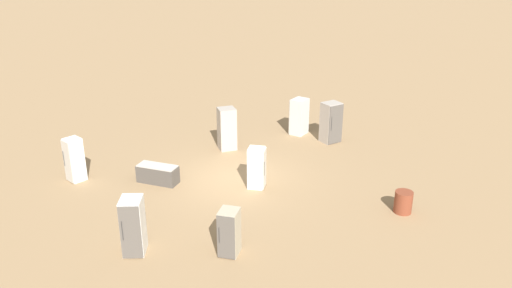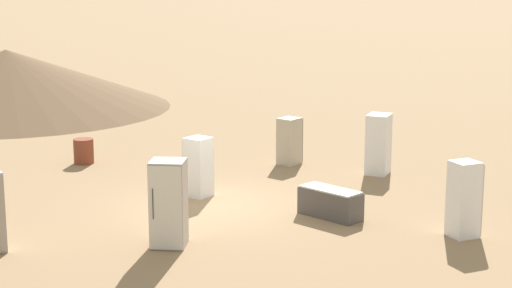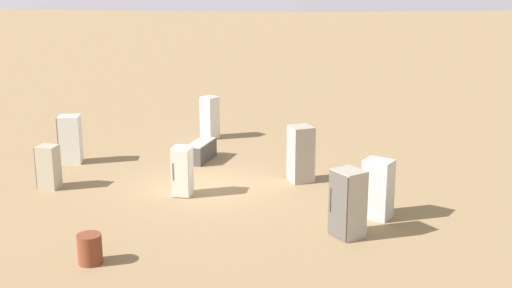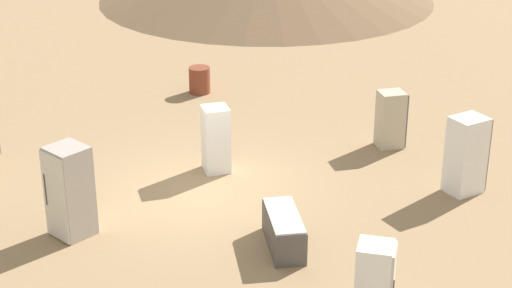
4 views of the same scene
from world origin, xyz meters
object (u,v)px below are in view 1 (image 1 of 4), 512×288
object	(u,v)px
discarded_fridge_5	(257,168)
discarded_fridge_7	(133,226)
discarded_fridge_4	(299,116)
discarded_fridge_0	(227,129)
rusty_barrel	(403,202)
discarded_fridge_3	(74,160)
discarded_fridge_6	(229,232)
discarded_fridge_1	(331,122)
discarded_fridge_2	(158,174)

from	to	relation	value
discarded_fridge_5	discarded_fridge_7	bearing A→B (deg)	-27.87
discarded_fridge_4	discarded_fridge_7	xyz separation A→B (m)	(-5.57, 10.15, 0.01)
discarded_fridge_0	discarded_fridge_4	size ratio (longest dim) A/B	1.09
rusty_barrel	discarded_fridge_5	bearing A→B (deg)	36.82
discarded_fridge_3	discarded_fridge_7	xyz separation A→B (m)	(-5.96, -0.26, 0.02)
discarded_fridge_6	discarded_fridge_7	world-z (taller)	discarded_fridge_7
discarded_fridge_0	discarded_fridge_3	xyz separation A→B (m)	(0.25, 6.53, -0.09)
discarded_fridge_3	discarded_fridge_7	size ratio (longest dim) A/B	0.98
discarded_fridge_1	discarded_fridge_2	xyz separation A→B (m)	(0.17, 8.39, -0.59)
discarded_fridge_2	discarded_fridge_4	bearing A→B (deg)	152.77
discarded_fridge_0	discarded_fridge_7	xyz separation A→B (m)	(-5.71, 6.28, -0.07)
discarded_fridge_4	discarded_fridge_6	size ratio (longest dim) A/B	1.22
discarded_fridge_1	discarded_fridge_4	distance (m)	1.76
discarded_fridge_1	discarded_fridge_4	size ratio (longest dim) A/B	1.08
discarded_fridge_2	discarded_fridge_3	world-z (taller)	discarded_fridge_3
discarded_fridge_1	discarded_fridge_3	world-z (taller)	discarded_fridge_1
discarded_fridge_2	rusty_barrel	world-z (taller)	rusty_barrel
discarded_fridge_3	rusty_barrel	xyz separation A→B (m)	(-8.48, -8.80, -0.48)
rusty_barrel	discarded_fridge_6	bearing A→B (deg)	81.12
discarded_fridge_0	discarded_fridge_1	distance (m)	4.81
discarded_fridge_6	discarded_fridge_7	xyz separation A→B (m)	(1.55, 2.33, 0.16)
discarded_fridge_6	discarded_fridge_5	bearing A→B (deg)	-85.49
discarded_fridge_1	discarded_fridge_3	bearing A→B (deg)	-10.10
discarded_fridge_0	discarded_fridge_2	size ratio (longest dim) A/B	1.17
discarded_fridge_1	discarded_fridge_7	world-z (taller)	discarded_fridge_1
discarded_fridge_3	discarded_fridge_6	xyz separation A→B (m)	(-7.51, -2.59, -0.15)
discarded_fridge_6	discarded_fridge_1	bearing A→B (deg)	-99.94
discarded_fridge_2	discarded_fridge_5	size ratio (longest dim) A/B	1.03
discarded_fridge_2	discarded_fridge_6	distance (m)	5.65
discarded_fridge_0	discarded_fridge_4	xyz separation A→B (m)	(-0.14, -3.87, -0.08)
discarded_fridge_2	discarded_fridge_5	distance (m)	3.83
discarded_fridge_2	discarded_fridge_4	size ratio (longest dim) A/B	0.93
discarded_fridge_1	rusty_barrel	xyz separation A→B (m)	(-6.44, 2.20, -0.56)
discarded_fridge_0	discarded_fridge_6	size ratio (longest dim) A/B	1.33
discarded_fridge_0	discarded_fridge_7	world-z (taller)	discarded_fridge_0
discarded_fridge_0	discarded_fridge_7	bearing A→B (deg)	-124.47
discarded_fridge_5	discarded_fridge_7	size ratio (longest dim) A/B	0.90
discarded_fridge_3	discarded_fridge_6	bearing A→B (deg)	-176.49
discarded_fridge_6	discarded_fridge_7	bearing A→B (deg)	13.35
discarded_fridge_2	discarded_fridge_6	size ratio (longest dim) A/B	1.13
discarded_fridge_3	discarded_fridge_4	distance (m)	10.41
discarded_fridge_1	discarded_fridge_5	xyz separation A→B (m)	(-2.18, 5.39, -0.15)
discarded_fridge_1	discarded_fridge_4	bearing A→B (deg)	-69.77
discarded_fridge_5	rusty_barrel	distance (m)	5.34
discarded_fridge_3	discarded_fridge_5	xyz separation A→B (m)	(-4.21, -5.61, -0.07)
discarded_fridge_2	discarded_fridge_3	xyz separation A→B (m)	(1.87, 2.61, 0.51)
rusty_barrel	discarded_fridge_7	bearing A→B (deg)	73.55
discarded_fridge_6	discarded_fridge_7	distance (m)	2.80
discarded_fridge_1	discarded_fridge_2	bearing A→B (deg)	-0.78
discarded_fridge_0	discarded_fridge_4	distance (m)	3.88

